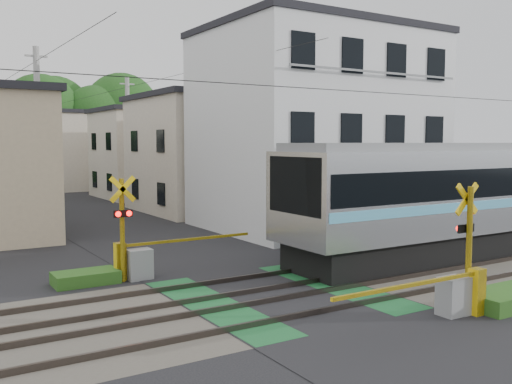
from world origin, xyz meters
TOP-DOWN VIEW (x-y plane):
  - ground at (0.00, 0.00)m, footprint 120.00×120.00m
  - track_bed at (0.00, 0.00)m, footprint 120.00×120.00m
  - commuter_train at (10.99, 1.20)m, footprint 19.31×3.04m
  - crossing_signal_near at (2.59, -3.65)m, footprint 4.74×0.65m
  - crossing_signal_far at (-2.59, 3.65)m, footprint 4.74×0.65m
  - apartment_block at (8.50, 9.49)m, footprint 10.20×8.36m
  - houses_row at (0.25, 25.92)m, footprint 22.07×31.35m
  - tree_hill at (-0.06, 47.43)m, footprint 40.00×13.51m
  - catenary at (6.00, 0.03)m, footprint 60.00×5.04m
  - utility_poles at (-1.05, 23.01)m, footprint 7.90×42.00m
  - pedestrian at (-0.32, 27.55)m, footprint 0.72×0.57m
  - weed_patches at (1.76, -0.09)m, footprint 10.25×8.80m

SIDE VIEW (x-z plane):
  - ground at x=0.00m, z-range 0.00..0.00m
  - track_bed at x=0.00m, z-range -0.03..0.11m
  - weed_patches at x=1.76m, z-range -0.02..0.38m
  - crossing_signal_near at x=2.59m, z-range -0.83..2.25m
  - crossing_signal_far at x=-2.59m, z-range -0.83..2.25m
  - pedestrian at x=-0.32m, z-range 0.00..1.74m
  - commuter_train at x=10.99m, z-range 0.11..4.13m
  - houses_row at x=0.25m, z-range -0.16..6.64m
  - catenary at x=6.00m, z-range 0.20..7.20m
  - utility_poles at x=-1.05m, z-range 0.08..8.08m
  - apartment_block at x=8.50m, z-range 0.01..9.31m
  - tree_hill at x=-0.06m, z-range -0.03..11.26m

